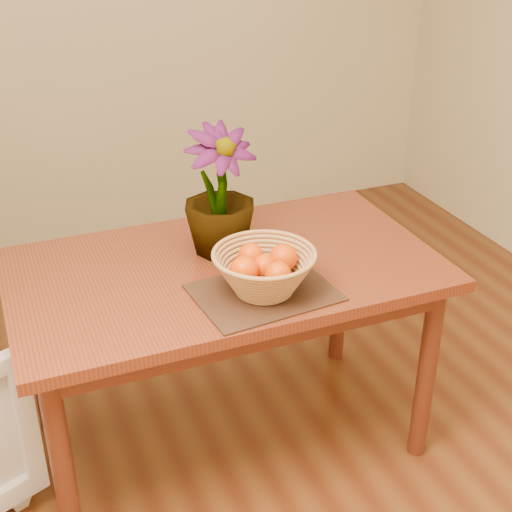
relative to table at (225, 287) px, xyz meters
name	(u,v)px	position (x,y,z in m)	size (l,w,h in m)	color
floor	(259,494)	(0.00, -0.30, -0.66)	(4.50, 4.50, 0.00)	brown
table	(225,287)	(0.00, 0.00, 0.00)	(1.40, 0.80, 0.75)	maroon
placemat	(264,293)	(0.05, -0.22, 0.09)	(0.42, 0.31, 0.01)	#3C2215
wicker_basket	(264,274)	(0.05, -0.22, 0.16)	(0.32, 0.32, 0.13)	#B27B4A
orange_pile	(264,265)	(0.05, -0.22, 0.19)	(0.23, 0.22, 0.09)	#E15203
potted_plant	(219,192)	(0.02, 0.10, 0.30)	(0.24, 0.24, 0.43)	#194C15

